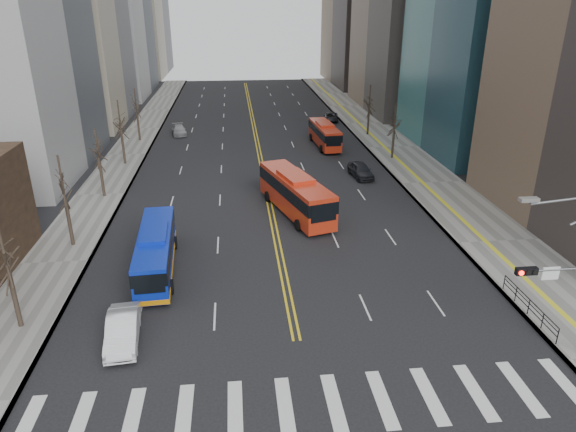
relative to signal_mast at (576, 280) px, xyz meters
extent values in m
plane|color=black|center=(-13.77, -2.00, -4.86)|extent=(220.00, 220.00, 0.00)
cube|color=slate|center=(3.73, 43.00, -4.78)|extent=(7.00, 130.00, 0.15)
cube|color=slate|center=(-30.27, 43.00, -4.78)|extent=(5.00, 130.00, 0.15)
cube|color=silver|center=(-26.77, -2.00, -4.85)|extent=(0.70, 4.00, 0.01)
cube|color=silver|center=(-24.40, -2.00, -4.85)|extent=(0.70, 4.00, 0.01)
cube|color=silver|center=(-22.04, -2.00, -4.85)|extent=(0.70, 4.00, 0.01)
cube|color=silver|center=(-19.67, -2.00, -4.85)|extent=(0.70, 4.00, 0.01)
cube|color=silver|center=(-17.31, -2.00, -4.85)|extent=(0.70, 4.00, 0.01)
cube|color=silver|center=(-14.95, -2.00, -4.85)|extent=(0.70, 4.00, 0.01)
cube|color=silver|center=(-12.58, -2.00, -4.85)|extent=(0.70, 4.00, 0.01)
cube|color=silver|center=(-10.22, -2.00, -4.85)|extent=(0.70, 4.00, 0.01)
cube|color=silver|center=(-7.86, -2.00, -4.85)|extent=(0.70, 4.00, 0.01)
cube|color=silver|center=(-5.49, -2.00, -4.85)|extent=(0.70, 4.00, 0.01)
cube|color=silver|center=(-3.13, -2.00, -4.85)|extent=(0.70, 4.00, 0.01)
cube|color=silver|center=(-0.77, -2.00, -4.85)|extent=(0.70, 4.00, 0.01)
cube|color=gold|center=(-13.97, 53.00, -4.85)|extent=(0.15, 100.00, 0.01)
cube|color=gold|center=(-13.57, 53.00, -4.85)|extent=(0.15, 100.00, 0.01)
cylinder|color=slate|center=(-0.82, 0.00, 0.64)|extent=(4.50, 0.12, 0.12)
cube|color=black|center=(-2.77, 0.00, 0.64)|extent=(1.10, 0.28, 0.38)
cylinder|color=#FF190C|center=(-3.12, -0.16, 0.64)|extent=(0.24, 0.08, 0.24)
cylinder|color=black|center=(-2.77, -0.16, 0.64)|extent=(0.24, 0.08, 0.24)
cylinder|color=black|center=(-2.42, -0.16, 0.64)|extent=(0.24, 0.08, 0.24)
cube|color=white|center=(-1.47, 0.00, 0.44)|extent=(0.90, 0.06, 0.70)
cube|color=#999993|center=(-3.37, 0.00, 4.44)|extent=(0.90, 0.35, 0.18)
cube|color=black|center=(0.53, 4.00, -3.71)|extent=(0.04, 6.00, 0.04)
cylinder|color=black|center=(0.53, 1.00, -4.21)|extent=(0.06, 0.06, 1.00)
cylinder|color=black|center=(0.53, 2.50, -4.21)|extent=(0.06, 0.06, 1.00)
cylinder|color=black|center=(0.53, 4.00, -4.21)|extent=(0.06, 0.06, 1.00)
cylinder|color=black|center=(0.53, 5.50, -4.21)|extent=(0.06, 0.06, 1.00)
cylinder|color=black|center=(0.53, 7.00, -4.21)|extent=(0.06, 0.06, 1.00)
cylinder|color=#2C231B|center=(-29.77, 6.00, -2.98)|extent=(0.28, 0.28, 3.75)
cylinder|color=#2C231B|center=(-29.77, 17.00, -2.91)|extent=(0.28, 0.28, 3.90)
cylinder|color=#2C231B|center=(-29.77, 28.00, -3.06)|extent=(0.28, 0.28, 3.60)
cylinder|color=#2C231B|center=(-29.77, 39.00, -2.86)|extent=(0.28, 0.28, 4.00)
cylinder|color=#2C231B|center=(-29.77, 50.00, -2.96)|extent=(0.28, 0.28, 3.80)
cylinder|color=#2C231B|center=(2.23, 38.00, -3.11)|extent=(0.28, 0.28, 3.50)
cylinder|color=#2C231B|center=(2.23, 50.00, -2.98)|extent=(0.28, 0.28, 3.75)
cube|color=#0B25AC|center=(-22.66, 12.28, -3.27)|extent=(2.80, 10.67, 2.47)
cube|color=black|center=(-22.66, 12.28, -2.76)|extent=(2.87, 10.70, 0.90)
cube|color=#0B25AC|center=(-22.66, 12.28, -1.94)|extent=(1.97, 3.79, 0.40)
cube|color=orange|center=(-22.66, 12.28, -4.31)|extent=(2.87, 10.70, 0.35)
cylinder|color=black|center=(-23.56, 8.84, -4.36)|extent=(0.36, 1.02, 1.00)
cylinder|color=black|center=(-21.36, 8.97, -4.36)|extent=(0.36, 1.02, 1.00)
cylinder|color=black|center=(-23.95, 15.59, -4.36)|extent=(0.36, 1.02, 1.00)
cylinder|color=black|center=(-21.75, 15.72, -4.36)|extent=(0.36, 1.02, 1.00)
cube|color=red|center=(-11.59, 21.96, -3.00)|extent=(5.75, 11.85, 3.02)
cube|color=black|center=(-11.59, 21.96, -2.42)|extent=(5.81, 11.88, 1.08)
cube|color=red|center=(-11.59, 21.96, -1.39)|extent=(3.15, 4.48, 0.40)
cylinder|color=black|center=(-11.82, 18.04, -4.36)|extent=(0.57, 1.04, 1.00)
cylinder|color=black|center=(-9.29, 18.77, -4.36)|extent=(0.57, 1.04, 1.00)
cylinder|color=black|center=(-13.88, 25.15, -4.36)|extent=(0.57, 1.04, 1.00)
cylinder|color=black|center=(-11.35, 25.89, -4.36)|extent=(0.57, 1.04, 1.00)
cube|color=red|center=(-4.99, 44.74, -3.26)|extent=(2.83, 9.90, 2.50)
cube|color=black|center=(-4.99, 44.74, -2.74)|extent=(2.89, 9.93, 0.91)
cube|color=red|center=(-4.99, 44.74, -1.91)|extent=(1.99, 3.53, 0.40)
cylinder|color=black|center=(-5.91, 41.55, -4.36)|extent=(0.36, 1.02, 1.00)
cylinder|color=black|center=(-3.69, 41.68, -4.36)|extent=(0.36, 1.02, 1.00)
cylinder|color=black|center=(-6.29, 47.80, -4.36)|extent=(0.36, 1.02, 1.00)
cylinder|color=black|center=(-4.08, 47.93, -4.36)|extent=(0.36, 1.02, 1.00)
imported|color=silver|center=(-23.49, 4.00, -4.06)|extent=(2.15, 4.95, 1.58)
imported|color=black|center=(-3.27, 31.47, -4.07)|extent=(2.36, 4.81, 1.58)
imported|color=#939397|center=(-24.73, 53.27, -4.20)|extent=(2.60, 4.80, 1.32)
imported|color=black|center=(-1.27, 59.91, -4.21)|extent=(2.95, 4.96, 1.29)
camera|label=1|loc=(-16.82, -20.86, 12.91)|focal=32.00mm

